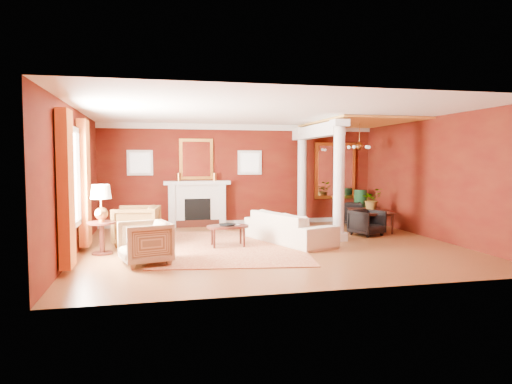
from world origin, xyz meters
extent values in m
plane|color=brown|center=(0.00, 0.00, 0.00)|extent=(8.00, 8.00, 0.00)
cube|color=#591C0C|center=(0.00, 3.50, 1.45)|extent=(8.00, 0.04, 2.90)
cube|color=#591C0C|center=(0.00, -3.50, 1.45)|extent=(8.00, 0.04, 2.90)
cube|color=#591C0C|center=(-4.00, 0.00, 1.45)|extent=(0.04, 7.00, 2.90)
cube|color=#591C0C|center=(4.00, 0.00, 1.45)|extent=(0.04, 7.00, 2.90)
cube|color=white|center=(0.00, 0.00, 2.90)|extent=(8.00, 7.00, 0.04)
cube|color=silver|center=(-1.30, 3.33, 0.60)|extent=(1.60, 0.34, 1.20)
cube|color=black|center=(-1.30, 3.16, 0.45)|extent=(0.72, 0.03, 0.70)
cube|color=black|center=(-1.30, 3.16, 0.10)|extent=(1.20, 0.05, 0.20)
cube|color=silver|center=(-1.30, 3.29, 1.24)|extent=(1.85, 0.42, 0.10)
cube|color=silver|center=(-2.00, 3.30, 0.60)|extent=(0.16, 0.40, 1.20)
cube|color=silver|center=(-0.60, 3.30, 0.60)|extent=(0.16, 0.40, 1.20)
cube|color=gold|center=(-1.30, 3.46, 1.90)|extent=(0.95, 0.06, 1.15)
cube|color=white|center=(-1.30, 3.42, 1.90)|extent=(0.78, 0.02, 0.98)
cube|color=silver|center=(-2.85, 3.47, 1.80)|extent=(0.70, 0.06, 0.70)
cube|color=white|center=(-2.85, 3.44, 1.80)|extent=(0.54, 0.02, 0.54)
cube|color=silver|center=(0.25, 3.47, 1.80)|extent=(0.70, 0.06, 0.70)
cube|color=white|center=(0.25, 3.44, 1.80)|extent=(0.54, 0.02, 0.54)
cube|color=white|center=(-3.98, -0.60, 1.55)|extent=(0.03, 1.30, 1.70)
cube|color=silver|center=(-3.95, -1.30, 1.55)|extent=(0.08, 0.10, 1.90)
cube|color=silver|center=(-3.95, 0.10, 1.55)|extent=(0.08, 0.10, 1.90)
cube|color=#B55C1F|center=(-3.88, -1.60, 1.40)|extent=(0.18, 0.55, 2.60)
cube|color=#B55C1F|center=(-3.88, 0.40, 1.40)|extent=(0.18, 0.55, 2.60)
cube|color=silver|center=(1.70, 0.30, 0.10)|extent=(0.34, 0.34, 0.20)
cylinder|color=silver|center=(1.70, 0.30, 1.45)|extent=(0.26, 0.26, 2.50)
cube|color=silver|center=(1.70, 0.30, 2.72)|extent=(0.36, 0.36, 0.16)
cube|color=silver|center=(1.70, 3.00, 0.10)|extent=(0.34, 0.34, 0.20)
cylinder|color=silver|center=(1.70, 3.00, 1.45)|extent=(0.26, 0.26, 2.50)
cube|color=silver|center=(1.70, 3.00, 2.72)|extent=(0.36, 0.36, 0.16)
cube|color=silver|center=(1.70, 1.90, 2.62)|extent=(0.30, 3.20, 0.32)
cube|color=#EBA545|center=(2.85, 1.75, 2.87)|extent=(2.30, 3.40, 0.04)
cube|color=gold|center=(2.90, 3.46, 1.55)|extent=(1.30, 0.06, 1.70)
cube|color=white|center=(2.90, 3.42, 1.55)|extent=(1.10, 0.02, 1.50)
cylinder|color=#BC7E3B|center=(2.90, 1.80, 2.58)|extent=(0.02, 0.02, 0.65)
sphere|color=#BC7E3B|center=(2.90, 1.80, 2.25)|extent=(0.20, 0.20, 0.20)
sphere|color=beige|center=(3.18, 1.80, 2.22)|extent=(0.09, 0.09, 0.09)
sphere|color=beige|center=(2.99, 2.07, 2.22)|extent=(0.09, 0.09, 0.09)
sphere|color=beige|center=(2.67, 1.96, 2.22)|extent=(0.09, 0.09, 0.09)
sphere|color=beige|center=(2.67, 1.64, 2.22)|extent=(0.09, 0.09, 0.09)
sphere|color=beige|center=(2.99, 1.53, 2.22)|extent=(0.09, 0.09, 0.09)
cube|color=silver|center=(0.00, 3.46, 2.82)|extent=(8.00, 0.08, 0.16)
cube|color=silver|center=(0.00, 3.46, 0.06)|extent=(8.00, 0.08, 0.12)
cube|color=maroon|center=(-0.88, 0.10, 0.01)|extent=(3.61, 4.48, 0.02)
imported|color=beige|center=(0.51, 0.33, 0.46)|extent=(1.49, 2.47, 0.93)
imported|color=black|center=(-2.86, 0.77, 0.48)|extent=(0.99, 1.04, 0.95)
imported|color=tan|center=(-2.64, -1.20, 0.43)|extent=(0.97, 1.00, 0.85)
cylinder|color=black|center=(-0.93, 0.11, 0.44)|extent=(0.91, 0.91, 0.05)
cylinder|color=black|center=(-1.25, -0.09, 0.20)|extent=(0.05, 0.05, 0.41)
cylinder|color=black|center=(-0.61, -0.09, 0.20)|extent=(0.05, 0.05, 0.41)
cylinder|color=black|center=(-1.25, 0.32, 0.20)|extent=(0.05, 0.05, 0.41)
cylinder|color=black|center=(-0.61, 0.32, 0.20)|extent=(0.05, 0.05, 0.41)
imported|color=black|center=(-0.87, 0.08, 0.58)|extent=(0.16, 0.10, 0.24)
cylinder|color=black|center=(-3.50, -0.12, 0.02)|extent=(0.41, 0.41, 0.04)
cylinder|color=black|center=(-3.50, -0.12, 0.32)|extent=(0.10, 0.10, 0.63)
cylinder|color=black|center=(-3.50, -0.12, 0.63)|extent=(0.56, 0.56, 0.04)
sphere|color=#BC7E3B|center=(-3.50, -0.12, 0.82)|extent=(0.26, 0.26, 0.26)
cylinder|color=#BC7E3B|center=(-3.50, -0.12, 1.00)|extent=(0.03, 0.03, 0.28)
cone|color=beige|center=(-3.50, -0.12, 1.25)|extent=(0.41, 0.41, 0.28)
imported|color=black|center=(3.17, 1.58, 0.42)|extent=(0.73, 1.58, 0.85)
imported|color=black|center=(2.68, 0.83, 0.35)|extent=(0.88, 0.86, 0.70)
imported|color=black|center=(3.01, 2.72, 0.37)|extent=(0.90, 0.87, 0.74)
sphere|color=#12391C|center=(3.50, 2.95, 0.20)|extent=(0.42, 0.42, 0.42)
cylinder|color=#12391C|center=(3.50, 2.95, 0.50)|extent=(0.38, 0.38, 1.00)
imported|color=#26591E|center=(3.20, 1.63, 1.08)|extent=(0.68, 0.72, 0.46)
camera|label=1|loc=(-2.45, -9.55, 1.87)|focal=32.00mm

